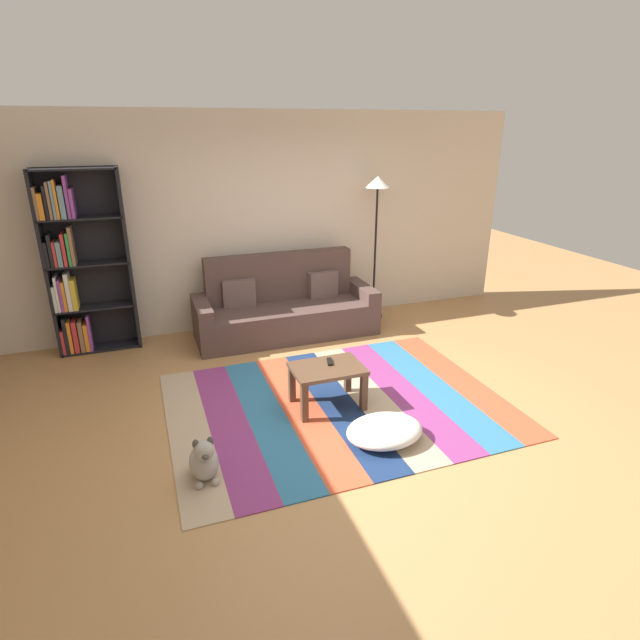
# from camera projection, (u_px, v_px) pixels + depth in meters

# --- Properties ---
(ground_plane) EXTENTS (14.00, 14.00, 0.00)m
(ground_plane) POSITION_uv_depth(u_px,v_px,m) (347.00, 409.00, 4.83)
(ground_plane) COLOR #B27F4C
(back_wall) EXTENTS (6.80, 0.10, 2.70)m
(back_wall) POSITION_uv_depth(u_px,v_px,m) (273.00, 221.00, 6.58)
(back_wall) COLOR beige
(back_wall) RESTS_ON ground_plane
(rug) EXTENTS (3.14, 2.37, 0.01)m
(rug) POSITION_uv_depth(u_px,v_px,m) (337.00, 404.00, 4.90)
(rug) COLOR tan
(rug) RESTS_ON ground_plane
(couch) EXTENTS (2.26, 0.80, 1.00)m
(couch) POSITION_uv_depth(u_px,v_px,m) (285.00, 308.00, 6.48)
(couch) COLOR #4C3833
(couch) RESTS_ON ground_plane
(bookshelf) EXTENTS (0.90, 0.28, 2.10)m
(bookshelf) POSITION_uv_depth(u_px,v_px,m) (78.00, 267.00, 5.74)
(bookshelf) COLOR black
(bookshelf) RESTS_ON ground_plane
(coffee_table) EXTENTS (0.66, 0.47, 0.41)m
(coffee_table) POSITION_uv_depth(u_px,v_px,m) (327.00, 375.00, 4.76)
(coffee_table) COLOR #513826
(coffee_table) RESTS_ON rug
(pouf) EXTENTS (0.67, 0.51, 0.19)m
(pouf) POSITION_uv_depth(u_px,v_px,m) (385.00, 431.00, 4.29)
(pouf) COLOR white
(pouf) RESTS_ON rug
(dog) EXTENTS (0.22, 0.35, 0.40)m
(dog) POSITION_uv_depth(u_px,v_px,m) (204.00, 460.00, 3.82)
(dog) COLOR #9E998E
(dog) RESTS_ON ground_plane
(standing_lamp) EXTENTS (0.32, 0.32, 1.91)m
(standing_lamp) POSITION_uv_depth(u_px,v_px,m) (377.00, 201.00, 6.60)
(standing_lamp) COLOR black
(standing_lamp) RESTS_ON ground_plane
(tv_remote) EXTENTS (0.08, 0.16, 0.02)m
(tv_remote) POSITION_uv_depth(u_px,v_px,m) (330.00, 362.00, 4.81)
(tv_remote) COLOR black
(tv_remote) RESTS_ON coffee_table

